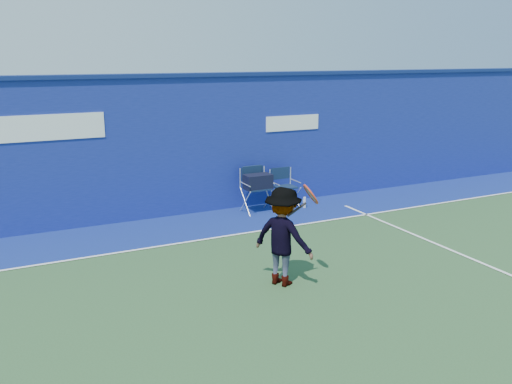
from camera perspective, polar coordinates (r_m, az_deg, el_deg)
name	(u,v)px	position (r m, az deg, el deg)	size (l,w,h in m)	color
ground	(241,317)	(7.54, -1.56, -13.06)	(80.00, 80.00, 0.00)	#2D4F2A
stadium_wall	(140,147)	(11.79, -12.13, 4.62)	(24.00, 0.50, 3.08)	navy
out_of_bounds_strip	(158,231)	(11.12, -10.32, -4.08)	(24.00, 1.80, 0.01)	navy
court_lines	(224,299)	(8.03, -3.36, -11.20)	(24.00, 12.00, 0.01)	white
directors_chair_left	(257,193)	(12.17, 0.11, -0.14)	(0.60, 0.56, 1.02)	silver
directors_chair_right	(285,196)	(12.57, 3.03, -0.39)	(0.55, 0.49, 0.92)	silver
water_bottle	(305,202)	(12.63, 5.13, -1.10)	(0.07, 0.07, 0.26)	silver
tennis_player	(283,236)	(8.29, 2.88, -4.68)	(1.05, 1.14, 1.58)	#EA4738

